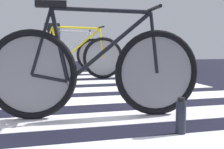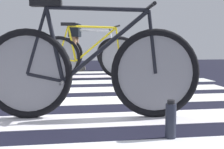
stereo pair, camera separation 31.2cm
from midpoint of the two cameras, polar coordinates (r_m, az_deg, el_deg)
name	(u,v)px [view 2 (the right image)]	position (r m, az deg, el deg)	size (l,w,h in m)	color
ground	(27,99)	(3.40, -13.17, -4.51)	(18.00, 14.00, 0.02)	black
crosswalk_markings	(26,103)	(3.14, -13.26, -5.18)	(5.39, 6.50, 0.00)	silver
bicycle_1_of_4	(91,70)	(2.41, -0.25, 0.86)	(1.73, 0.52, 0.93)	black
bicycle_3_of_4	(89,56)	(5.05, -2.54, 3.55)	(1.74, 0.52, 0.93)	black
bicycle_4_of_4	(89,53)	(6.58, -2.94, 4.12)	(1.71, 0.56, 0.93)	black
cyclist_4_of_4	(75,41)	(6.62, -5.65, 6.44)	(0.38, 0.45, 1.01)	brown
water_bottle	(171,120)	(2.00, 15.36, -8.22)	(0.07, 0.07, 0.25)	#1E212E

